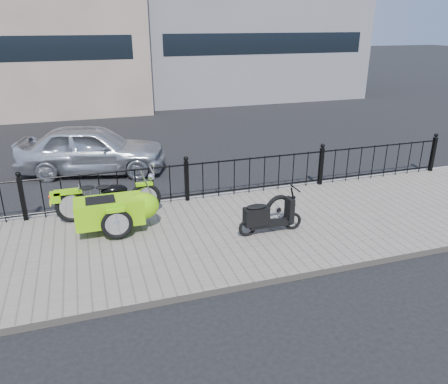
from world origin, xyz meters
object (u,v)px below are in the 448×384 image
object	(u,v)px
motorcycle_sidecar	(118,207)
scooter	(266,217)
spare_tire	(278,210)
sedan_car	(92,149)

from	to	relation	value
motorcycle_sidecar	scooter	distance (m)	2.95
scooter	spare_tire	world-z (taller)	scooter
motorcycle_sidecar	spare_tire	world-z (taller)	motorcycle_sidecar
motorcycle_sidecar	sedan_car	size ratio (longest dim) A/B	0.56
motorcycle_sidecar	spare_tire	bearing A→B (deg)	-14.71
scooter	sedan_car	distance (m)	6.11
scooter	sedan_car	size ratio (longest dim) A/B	0.33
scooter	spare_tire	xyz separation A→B (m)	(0.39, 0.29, -0.02)
motorcycle_sidecar	scooter	size ratio (longest dim) A/B	1.71
scooter	spare_tire	size ratio (longest dim) A/B	2.05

